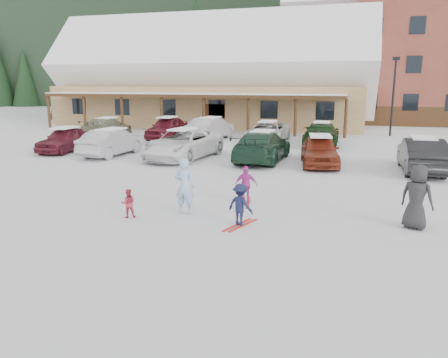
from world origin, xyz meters
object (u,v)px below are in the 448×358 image
(parked_car_3, at_px, (262,146))
(parked_car_5, at_px, (421,155))
(parked_car_1, at_px, (112,142))
(adult_skier, at_px, (185,186))
(lamp_post, at_px, (393,92))
(parked_car_8, at_px, (167,128))
(parked_car_9, at_px, (211,128))
(bystander_dark, at_px, (417,197))
(parked_car_7, at_px, (107,128))
(parked_car_10, at_px, (267,132))
(day_lodge, at_px, (210,82))
(parked_car_4, at_px, (320,150))
(child_navy, at_px, (240,205))
(parked_car_0, at_px, (65,140))
(toddler_red, at_px, (128,203))
(child_magenta, at_px, (246,185))
(parked_car_2, at_px, (183,144))
(parked_car_11, at_px, (321,134))

(parked_car_3, xyz_separation_m, parked_car_5, (7.47, -0.66, -0.00))
(parked_car_1, bearing_deg, adult_skier, 135.56)
(lamp_post, bearing_deg, adult_skier, -108.32)
(parked_car_8, height_order, parked_car_9, parked_car_9)
(bystander_dark, relative_size, parked_car_7, 0.37)
(bystander_dark, xyz_separation_m, parked_car_3, (-6.22, 9.22, -0.13))
(parked_car_3, bearing_deg, parked_car_10, -79.10)
(bystander_dark, bearing_deg, parked_car_10, -38.62)
(day_lodge, relative_size, parked_car_3, 5.43)
(parked_car_4, bearing_deg, child_navy, -106.45)
(lamp_post, bearing_deg, parked_car_3, -118.48)
(adult_skier, bearing_deg, parked_car_0, -39.59)
(parked_car_5, bearing_deg, adult_skier, 48.30)
(parked_car_1, xyz_separation_m, parked_car_5, (15.81, -0.05, 0.04))
(toddler_red, xyz_separation_m, parked_car_0, (-9.74, 10.41, 0.27))
(lamp_post, xyz_separation_m, parked_car_4, (-4.22, -13.45, -2.55))
(parked_car_0, bearing_deg, parked_car_9, 47.69)
(lamp_post, bearing_deg, parked_car_4, -107.41)
(parked_car_10, bearing_deg, day_lodge, 125.62)
(child_magenta, bearing_deg, adult_skier, 37.65)
(parked_car_0, relative_size, parked_car_2, 0.73)
(child_magenta, relative_size, parked_car_11, 0.25)
(toddler_red, distance_m, parked_car_11, 17.67)
(adult_skier, bearing_deg, parked_car_7, -51.58)
(child_navy, relative_size, parked_car_0, 0.30)
(adult_skier, bearing_deg, parked_car_5, -130.26)
(day_lodge, height_order, parked_car_0, day_lodge)
(parked_car_9, distance_m, parked_car_10, 4.17)
(parked_car_1, bearing_deg, lamp_post, -133.65)
(day_lodge, bearing_deg, parked_car_10, -55.31)
(adult_skier, height_order, parked_car_8, adult_skier)
(toddler_red, relative_size, bystander_dark, 0.49)
(day_lodge, distance_m, parked_car_8, 11.54)
(parked_car_0, distance_m, parked_car_5, 19.17)
(toddler_red, bearing_deg, day_lodge, -105.03)
(parked_car_11, bearing_deg, adult_skier, 79.32)
(parked_car_2, bearing_deg, child_navy, -52.89)
(day_lodge, bearing_deg, parked_car_11, -45.67)
(child_magenta, height_order, parked_car_3, parked_car_3)
(parked_car_8, bearing_deg, parked_car_0, -114.40)
(parked_car_5, relative_size, parked_car_7, 0.95)
(parked_car_7, bearing_deg, child_navy, 128.75)
(day_lodge, distance_m, parked_car_10, 13.84)
(day_lodge, height_order, bystander_dark, day_lodge)
(day_lodge, bearing_deg, toddler_red, -76.68)
(parked_car_3, bearing_deg, parked_car_1, 6.41)
(child_navy, height_order, parked_car_10, parked_car_10)
(parked_car_5, bearing_deg, child_magenta, 48.42)
(adult_skier, height_order, parked_car_10, adult_skier)
(child_magenta, relative_size, parked_car_5, 0.27)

